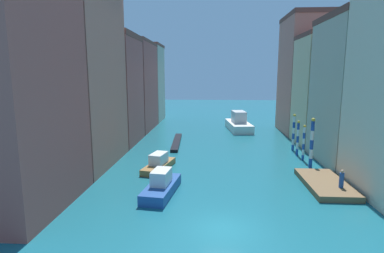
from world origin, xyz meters
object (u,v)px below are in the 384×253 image
(mooring_pole_2, at_px, (298,138))
(mooring_pole_3, at_px, (294,132))
(vaporetto_white, at_px, (239,124))
(motorboat_1, at_px, (161,186))
(waterfront_dock, at_px, (325,184))
(motorboat_0, at_px, (159,164))
(mooring_pole_0, at_px, (312,142))
(gondola_black, at_px, (177,142))
(mooring_pole_1, at_px, (304,142))
(person_on_dock, at_px, (342,179))

(mooring_pole_2, height_order, mooring_pole_3, mooring_pole_3)
(vaporetto_white, bearing_deg, motorboat_1, -106.38)
(mooring_pole_3, height_order, vaporetto_white, mooring_pole_3)
(waterfront_dock, height_order, vaporetto_white, vaporetto_white)
(mooring_pole_2, xyz_separation_m, motorboat_0, (-15.68, -6.58, -1.55))
(mooring_pole_0, xyz_separation_m, mooring_pole_2, (-0.03, 4.98, -0.52))
(motorboat_1, bearing_deg, motorboat_0, 101.71)
(waterfront_dock, bearing_deg, gondola_black, 132.60)
(waterfront_dock, bearing_deg, mooring_pole_3, 87.41)
(mooring_pole_0, bearing_deg, gondola_black, 145.38)
(mooring_pole_2, bearing_deg, mooring_pole_1, -88.71)
(gondola_black, distance_m, motorboat_1, 18.60)
(mooring_pole_3, bearing_deg, mooring_pole_1, -91.22)
(person_on_dock, bearing_deg, motorboat_0, 161.14)
(person_on_dock, relative_size, mooring_pole_1, 0.37)
(vaporetto_white, bearing_deg, mooring_pole_3, -68.44)
(mooring_pole_1, distance_m, mooring_pole_3, 4.73)
(person_on_dock, distance_m, mooring_pole_3, 14.57)
(person_on_dock, relative_size, motorboat_0, 0.26)
(motorboat_1, bearing_deg, waterfront_dock, 10.16)
(mooring_pole_0, relative_size, mooring_pole_2, 1.24)
(waterfront_dock, relative_size, motorboat_0, 1.26)
(waterfront_dock, height_order, motorboat_0, motorboat_0)
(waterfront_dock, xyz_separation_m, mooring_pole_3, (0.59, 13.02, 2.15))
(waterfront_dock, distance_m, mooring_pole_0, 6.08)
(person_on_dock, bearing_deg, mooring_pole_0, 91.88)
(person_on_dock, bearing_deg, waterfront_dock, 115.01)
(mooring_pole_2, bearing_deg, motorboat_1, -137.77)
(waterfront_dock, relative_size, vaporetto_white, 0.74)
(person_on_dock, height_order, gondola_black, person_on_dock)
(mooring_pole_0, relative_size, motorboat_1, 0.90)
(mooring_pole_0, bearing_deg, mooring_pole_3, 89.07)
(person_on_dock, xyz_separation_m, motorboat_0, (-15.94, 5.44, -0.59))
(waterfront_dock, distance_m, vaporetto_white, 27.92)
(mooring_pole_0, bearing_deg, mooring_pole_2, 90.34)
(person_on_dock, distance_m, gondola_black, 23.45)
(mooring_pole_0, height_order, mooring_pole_3, mooring_pole_0)
(mooring_pole_2, distance_m, motorboat_1, 19.42)
(person_on_dock, bearing_deg, mooring_pole_3, 90.43)
(mooring_pole_2, height_order, motorboat_0, mooring_pole_2)
(mooring_pole_3, xyz_separation_m, gondola_black, (-15.37, 3.06, -2.22))
(gondola_black, bearing_deg, mooring_pole_3, -11.25)
(motorboat_0, bearing_deg, motorboat_1, -78.29)
(waterfront_dock, xyz_separation_m, motorboat_1, (-13.90, -2.49, 0.42))
(mooring_pole_0, height_order, gondola_black, mooring_pole_0)
(mooring_pole_2, relative_size, motorboat_0, 0.75)
(mooring_pole_2, bearing_deg, vaporetto_white, 108.15)
(mooring_pole_1, height_order, motorboat_0, mooring_pole_1)
(person_on_dock, relative_size, mooring_pole_2, 0.35)
(mooring_pole_0, distance_m, mooring_pole_1, 2.82)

